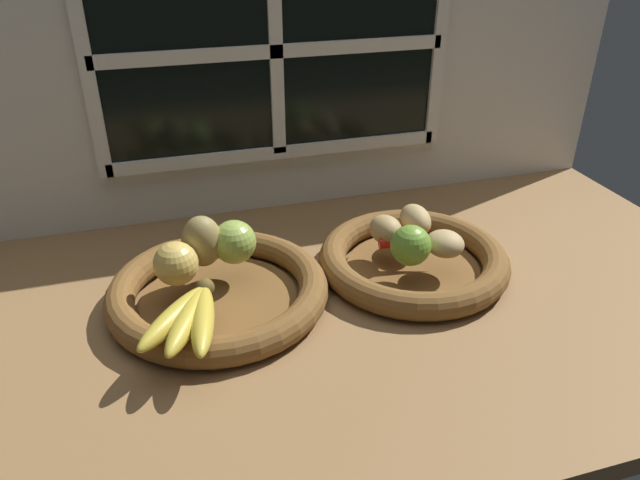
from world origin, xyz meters
TOP-DOWN VIEW (x-y plane):
  - ground_plane at (0.00, 0.00)cm, footprint 140.00×90.00cm
  - back_wall at (0.00, 29.77)cm, footprint 140.00×4.60cm
  - fruit_bowl_left at (-16.78, -1.96)cm, footprint 33.70×33.70cm
  - fruit_bowl_right at (15.66, -1.96)cm, footprint 31.47×31.47cm
  - apple_green_back at (-13.27, 2.16)cm, footprint 6.92×6.92cm
  - apple_golden_left at (-22.48, -1.50)cm, footprint 6.60×6.60cm
  - pear_brown at (-18.10, 2.51)cm, footprint 6.30×5.88cm
  - banana_bunch_front at (-21.88, -12.80)cm, footprint 12.28×16.60cm
  - potato_small at (19.17, -5.47)cm, footprint 8.26×8.41cm
  - potato_back at (17.86, 2.87)cm, footprint 4.95×7.68cm
  - potato_oblong at (11.71, 1.11)cm, footprint 6.27×7.22cm
  - lime_near at (12.83, -6.21)cm, footprint 6.40×6.40cm
  - chili_pepper at (15.73, -1.91)cm, footprint 12.10×4.49cm

SIDE VIEW (x-z plane):
  - ground_plane at x=0.00cm, z-range -3.00..0.00cm
  - fruit_bowl_left at x=-16.78cm, z-range -0.18..4.28cm
  - fruit_bowl_right at x=15.66cm, z-range -0.17..4.29cm
  - chili_pepper at x=15.73cm, z-range 4.46..6.55cm
  - banana_bunch_front at x=-21.88cm, z-range 4.46..7.48cm
  - potato_small at x=19.17cm, z-range 4.46..8.57cm
  - potato_oblong at x=11.71cm, z-range 4.46..9.15cm
  - potato_back at x=17.86cm, z-range 4.46..9.30cm
  - lime_near at x=12.83cm, z-range 4.46..10.86cm
  - apple_golden_left at x=-22.48cm, z-range 4.46..11.06cm
  - apple_green_back at x=-13.27cm, z-range 4.46..11.38cm
  - pear_brown at x=-18.10cm, z-range 4.46..12.81cm
  - back_wall at x=0.00cm, z-range 0.38..55.38cm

